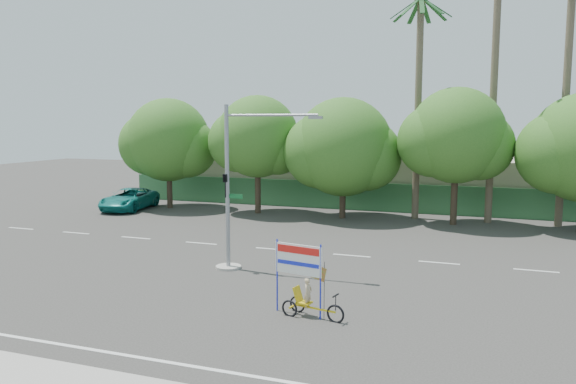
% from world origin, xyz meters
% --- Properties ---
extents(ground, '(120.00, 120.00, 0.00)m').
position_xyz_m(ground, '(0.00, 0.00, 0.00)').
color(ground, '#33302D').
rests_on(ground, ground).
extents(fence, '(38.00, 0.08, 2.00)m').
position_xyz_m(fence, '(0.00, 21.50, 1.00)').
color(fence, '#336B3D').
rests_on(fence, ground).
extents(building_left, '(12.00, 8.00, 4.00)m').
position_xyz_m(building_left, '(-10.00, 26.00, 2.00)').
color(building_left, '#B5AA90').
rests_on(building_left, ground).
extents(building_right, '(14.00, 8.00, 3.60)m').
position_xyz_m(building_right, '(8.00, 26.00, 1.80)').
color(building_right, '#B5AA90').
rests_on(building_right, ground).
extents(tree_far_left, '(7.14, 6.00, 7.96)m').
position_xyz_m(tree_far_left, '(-14.05, 18.00, 4.76)').
color(tree_far_left, '#473828').
rests_on(tree_far_left, ground).
extents(tree_left, '(6.66, 5.60, 8.07)m').
position_xyz_m(tree_left, '(-7.05, 18.00, 5.06)').
color(tree_left, '#473828').
rests_on(tree_left, ground).
extents(tree_center, '(7.62, 6.40, 7.85)m').
position_xyz_m(tree_center, '(-1.05, 18.00, 4.47)').
color(tree_center, '#473828').
rests_on(tree_center, ground).
extents(tree_right, '(6.90, 5.80, 8.36)m').
position_xyz_m(tree_right, '(5.95, 18.00, 5.24)').
color(tree_right, '#473828').
rests_on(tree_right, ground).
extents(palm_tall, '(3.73, 3.79, 17.45)m').
position_xyz_m(palm_tall, '(8.00, 19.50, 10.46)').
color(palm_tall, '#70604C').
rests_on(palm_tall, ground).
extents(palm_mid, '(3.73, 3.79, 15.45)m').
position_xyz_m(palm_mid, '(12.00, 19.50, 9.40)').
color(palm_mid, '#70604C').
rests_on(palm_mid, ground).
extents(palm_short, '(3.73, 3.79, 14.45)m').
position_xyz_m(palm_short, '(3.50, 19.50, 8.86)').
color(palm_short, '#70604C').
rests_on(palm_short, ground).
extents(traffic_signal, '(4.72, 1.10, 7.00)m').
position_xyz_m(traffic_signal, '(-2.20, 3.98, 2.92)').
color(traffic_signal, gray).
rests_on(traffic_signal, ground).
extents(trike_billboard, '(2.49, 0.84, 2.48)m').
position_xyz_m(trike_billboard, '(2.47, -0.61, 1.00)').
color(trike_billboard, black).
rests_on(trike_billboard, ground).
extents(pickup_truck, '(3.23, 5.75, 1.52)m').
position_xyz_m(pickup_truck, '(-16.27, 16.24, 0.76)').
color(pickup_truck, '#10766F').
rests_on(pickup_truck, ground).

